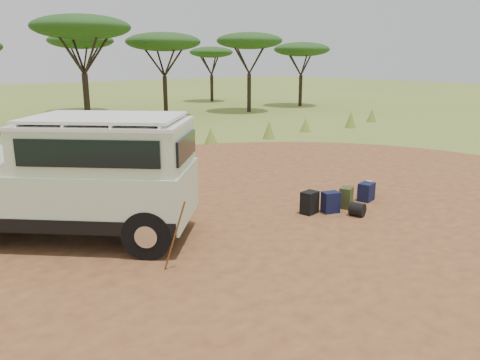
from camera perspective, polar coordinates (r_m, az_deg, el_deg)
ground at (r=10.45m, az=-0.32°, el=-6.12°), size 140.00×140.00×0.00m
dirt_clearing at (r=10.45m, az=-0.32°, el=-6.10°), size 23.00×23.00×0.01m
grass_fringe at (r=17.71m, az=-18.25°, el=3.12°), size 36.60×1.60×0.90m
acacia_treeline at (r=28.25m, az=-26.62°, el=15.47°), size 46.70×13.20×6.26m
safari_vehicle at (r=10.26m, az=-19.46°, el=-0.04°), size 5.22×5.21×2.59m
walking_staff at (r=8.39m, az=-7.96°, el=-6.80°), size 0.32×0.34×1.31m
backpack_black at (r=11.57m, az=8.47°, el=-2.75°), size 0.44×0.35×0.56m
backpack_navy at (r=11.74m, az=10.99°, el=-2.69°), size 0.48×0.41×0.53m
backpack_olive at (r=12.20m, az=12.81°, el=-2.10°), size 0.47×0.41×0.54m
duffel_navy at (r=12.94m, az=15.14°, el=-1.42°), size 0.49×0.41×0.49m
hard_case at (r=13.48m, az=15.35°, el=-1.18°), size 0.53×0.46×0.32m
stuff_sack at (r=11.65m, az=14.11°, el=-3.50°), size 0.41×0.41×0.34m
safari_hat at (r=13.43m, az=15.41°, el=-0.38°), size 0.35×0.35×0.10m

